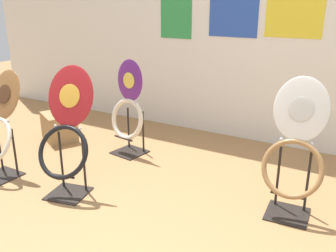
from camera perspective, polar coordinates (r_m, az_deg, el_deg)
name	(u,v)px	position (r m, az deg, el deg)	size (l,w,h in m)	color
wall_back	(293,11)	(3.73, 18.49, 16.32)	(8.00, 0.07, 2.60)	silver
toilet_seat_display_purple_note	(128,112)	(3.49, -6.09, 2.10)	(0.40, 0.32, 0.89)	black
toilet_seat_display_white_plain	(294,155)	(2.59, 18.70, -4.22)	(0.41, 0.32, 0.94)	black
toilet_seat_display_crimson_swirl	(66,135)	(2.82, -15.23, -1.32)	(0.46, 0.43, 0.95)	black
storage_box	(59,127)	(4.06, -16.26, -0.09)	(0.46, 0.42, 0.28)	#A37F51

